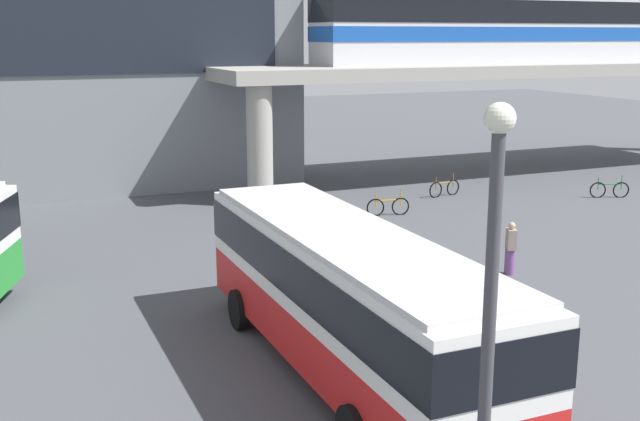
# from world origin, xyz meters

# --- Properties ---
(ground_plane) EXTENTS (120.00, 120.00, 0.00)m
(ground_plane) POSITION_xyz_m (0.00, 10.00, 0.00)
(ground_plane) COLOR #47494F
(elevated_platform) EXTENTS (30.72, 7.01, 5.72)m
(elevated_platform) POSITION_xyz_m (17.99, 18.44, 4.96)
(elevated_platform) COLOR #9E9B93
(elevated_platform) RESTS_ON ground_plane
(train) EXTENTS (21.35, 2.96, 3.84)m
(train) POSITION_xyz_m (18.43, 18.44, 7.69)
(train) COLOR silver
(train) RESTS_ON elevated_platform
(bus_main) EXTENTS (2.78, 11.04, 3.22)m
(bus_main) POSITION_xyz_m (-0.01, -0.99, 1.99)
(bus_main) COLOR red
(bus_main) RESTS_ON ground_plane
(bicycle_brown) EXTENTS (1.77, 0.38, 1.04)m
(bicycle_brown) POSITION_xyz_m (12.09, 14.27, 0.36)
(bicycle_brown) COLOR black
(bicycle_brown) RESTS_ON ground_plane
(bicycle_orange) EXTENTS (1.76, 0.43, 1.04)m
(bicycle_orange) POSITION_xyz_m (7.96, 11.94, 0.36)
(bicycle_orange) COLOR black
(bicycle_orange) RESTS_ON ground_plane
(bicycle_green) EXTENTS (1.68, 0.72, 1.04)m
(bicycle_green) POSITION_xyz_m (18.73, 11.10, 0.36)
(bicycle_green) COLOR black
(bicycle_green) RESTS_ON ground_plane
(pedestrian_waiting_near_stop) EXTENTS (0.40, 0.47, 1.64)m
(pedestrian_waiting_near_stop) POSITION_xyz_m (7.66, 3.54, 0.77)
(pedestrian_waiting_near_stop) COLOR #724C8C
(pedestrian_waiting_near_stop) RESTS_ON ground_plane
(lamp_post) EXTENTS (0.36, 0.36, 6.44)m
(lamp_post) POSITION_xyz_m (-1.39, -7.87, 3.79)
(lamp_post) COLOR #3F3F44
(lamp_post) RESTS_ON ground_plane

